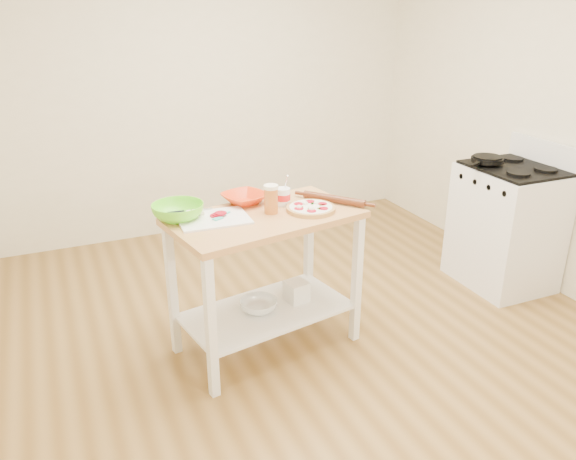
# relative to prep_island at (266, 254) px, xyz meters

# --- Properties ---
(room_shell) EXTENTS (4.04, 4.54, 2.74)m
(room_shell) POSITION_rel_prep_island_xyz_m (0.32, -0.08, 0.70)
(room_shell) COLOR olive
(room_shell) RESTS_ON ground
(prep_island) EXTENTS (1.20, 0.79, 0.90)m
(prep_island) POSITION_rel_prep_island_xyz_m (0.00, 0.00, 0.00)
(prep_island) COLOR tan
(prep_island) RESTS_ON ground
(gas_stove) EXTENTS (0.60, 0.70, 1.11)m
(gas_stove) POSITION_rel_prep_island_xyz_m (2.01, 0.08, -0.17)
(gas_stove) COLOR white
(gas_stove) RESTS_ON ground
(skillet) EXTENTS (0.36, 0.24, 0.03)m
(skillet) POSITION_rel_prep_island_xyz_m (1.87, 0.23, 0.33)
(skillet) COLOR black
(skillet) RESTS_ON gas_stove
(pizza) EXTENTS (0.30, 0.30, 0.05)m
(pizza) POSITION_rel_prep_island_xyz_m (0.28, -0.05, 0.27)
(pizza) COLOR tan
(pizza) RESTS_ON prep_island
(cutting_board) EXTENTS (0.41, 0.32, 0.04)m
(cutting_board) POSITION_rel_prep_island_xyz_m (-0.31, 0.05, 0.26)
(cutting_board) COLOR white
(cutting_board) RESTS_ON prep_island
(spatula) EXTENTS (0.13, 0.11, 0.01)m
(spatula) POSITION_rel_prep_island_xyz_m (-0.26, 0.04, 0.27)
(spatula) COLOR #37C7B9
(spatula) RESTS_ON cutting_board
(knife) EXTENTS (0.27, 0.04, 0.01)m
(knife) POSITION_rel_prep_island_xyz_m (-0.44, 0.20, 0.27)
(knife) COLOR silver
(knife) RESTS_ON cutting_board
(orange_bowl) EXTENTS (0.33, 0.33, 0.06)m
(orange_bowl) POSITION_rel_prep_island_xyz_m (-0.04, 0.24, 0.29)
(orange_bowl) COLOR red
(orange_bowl) RESTS_ON prep_island
(green_bowl) EXTENTS (0.30, 0.30, 0.09)m
(green_bowl) POSITION_rel_prep_island_xyz_m (-0.48, 0.13, 0.30)
(green_bowl) COLOR #6AE924
(green_bowl) RESTS_ON prep_island
(beer_pint) EXTENTS (0.09, 0.09, 0.17)m
(beer_pint) POSITION_rel_prep_island_xyz_m (0.04, 0.01, 0.34)
(beer_pint) COLOR #B86326
(beer_pint) RESTS_ON prep_island
(yogurt_tub) EXTENTS (0.09, 0.09, 0.19)m
(yogurt_tub) POSITION_rel_prep_island_xyz_m (0.16, 0.11, 0.31)
(yogurt_tub) COLOR white
(yogurt_tub) RESTS_ON prep_island
(rolling_pin) EXTENTS (0.29, 0.35, 0.05)m
(rolling_pin) POSITION_rel_prep_island_xyz_m (0.47, 0.02, 0.28)
(rolling_pin) COLOR #5B2A14
(rolling_pin) RESTS_ON prep_island
(shelf_glass_bowl) EXTENTS (0.27, 0.27, 0.07)m
(shelf_glass_bowl) POSITION_rel_prep_island_xyz_m (-0.05, 0.00, -0.35)
(shelf_glass_bowl) COLOR silver
(shelf_glass_bowl) RESTS_ON prep_island
(shelf_bin) EXTENTS (0.15, 0.15, 0.13)m
(shelf_bin) POSITION_rel_prep_island_xyz_m (0.22, 0.03, -0.32)
(shelf_bin) COLOR white
(shelf_bin) RESTS_ON prep_island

